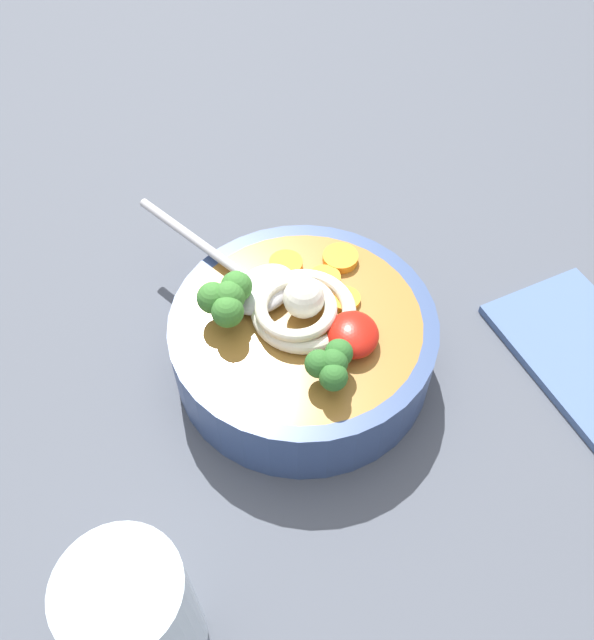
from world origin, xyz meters
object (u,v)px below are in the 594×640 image
Objects in this scene: soup_bowl at (297,342)px; noodle_pile at (299,307)px; drinking_glass at (137,618)px; soup_spoon at (250,280)px; folded_napkin at (591,359)px.

noodle_pile is (-0.41, 0.18, 4.05)cm from soup_bowl.
noodle_pile is at bearing 159.11° from drinking_glass.
soup_bowl is at bearing -180.00° from soup_spoon.
soup_bowl is 25.32cm from folded_napkin.
soup_spoon is 0.88× the size of folded_napkin.
noodle_pile is 24.46cm from drinking_glass.
soup_spoon is 29.84cm from folded_napkin.
soup_spoon is at bearing -130.63° from soup_bowl.
noodle_pile is at bearing -88.54° from folded_napkin.
drinking_glass is (22.42, -8.54, 2.86)cm from soup_bowl.
soup_spoon is at bearing -125.76° from noodle_pile.
drinking_glass is at bearing -55.15° from folded_napkin.
drinking_glass is at bearing -20.85° from soup_bowl.
folded_napkin is (-23.46, 33.69, -5.56)cm from drinking_glass.
soup_bowl is 1.40× the size of soup_spoon.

